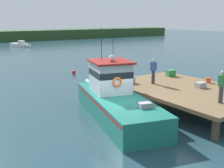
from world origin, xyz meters
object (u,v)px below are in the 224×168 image
(main_fishing_boat, at_px, (114,98))
(crate_stack_mid_dock, at_px, (130,80))
(crate_single_far, at_px, (171,73))
(mooring_buoy_spare_mooring, at_px, (74,72))
(crate_stack_near_edge, at_px, (201,85))
(deckhand_further_back, at_px, (222,86))
(moored_boat_mid_harbor, at_px, (20,45))
(deckhand_by_the_boat, at_px, (153,71))
(bait_bucket, at_px, (208,80))

(main_fishing_boat, height_order, crate_stack_mid_dock, main_fishing_boat)
(crate_single_far, height_order, mooring_buoy_spare_mooring, crate_single_far)
(crate_stack_near_edge, relative_size, deckhand_further_back, 0.37)
(crate_stack_near_edge, distance_m, moored_boat_mid_harbor, 44.41)
(crate_stack_near_edge, xyz_separation_m, crate_single_far, (1.03, 3.51, 0.07))
(crate_stack_mid_dock, xyz_separation_m, deckhand_by_the_boat, (1.13, -0.97, 0.64))
(crate_stack_near_edge, distance_m, crate_single_far, 3.66)
(crate_stack_near_edge, bearing_deg, bait_bucket, 21.55)
(deckhand_further_back, xyz_separation_m, moored_boat_mid_harbor, (4.01, 47.02, -1.64))
(crate_stack_mid_dock, height_order, moored_boat_mid_harbor, crate_stack_mid_dock)
(deckhand_by_the_boat, bearing_deg, deckhand_further_back, -91.29)
(crate_single_far, xyz_separation_m, mooring_buoy_spare_mooring, (-2.72, 10.26, -1.24))
(deckhand_by_the_boat, bearing_deg, main_fishing_boat, -168.06)
(main_fishing_boat, distance_m, deckhand_further_back, 5.63)
(main_fishing_boat, distance_m, deckhand_by_the_boat, 3.80)
(crate_single_far, bearing_deg, mooring_buoy_spare_mooring, 104.87)
(crate_single_far, height_order, deckhand_by_the_boat, deckhand_by_the_boat)
(crate_stack_mid_dock, distance_m, bait_bucket, 5.12)
(main_fishing_boat, xyz_separation_m, deckhand_further_back, (3.46, -4.31, 1.05))
(crate_stack_near_edge, xyz_separation_m, moored_boat_mid_harbor, (2.20, 44.35, -0.94))
(main_fishing_boat, distance_m, bait_bucket, 6.84)
(crate_stack_near_edge, relative_size, deckhand_by_the_boat, 0.37)
(main_fishing_boat, bearing_deg, deckhand_by_the_boat, 11.94)
(deckhand_further_back, distance_m, moored_boat_mid_harbor, 47.22)
(moored_boat_mid_harbor, xyz_separation_m, mooring_buoy_spare_mooring, (-3.90, -30.58, -0.23))
(bait_bucket, bearing_deg, deckhand_by_the_boat, 150.40)
(main_fishing_boat, xyz_separation_m, bait_bucket, (6.75, -1.05, 0.36))
(crate_stack_near_edge, xyz_separation_m, crate_stack_mid_dock, (-2.82, 3.37, 0.05))
(deckhand_by_the_boat, distance_m, deckhand_further_back, 5.07)
(crate_stack_mid_dock, xyz_separation_m, bait_bucket, (4.30, -2.78, -0.04))
(bait_bucket, distance_m, deckhand_further_back, 4.68)
(crate_stack_mid_dock, bearing_deg, main_fishing_boat, -144.76)
(mooring_buoy_spare_mooring, bearing_deg, crate_single_far, -75.13)
(deckhand_further_back, height_order, moored_boat_mid_harbor, deckhand_further_back)
(bait_bucket, relative_size, deckhand_further_back, 0.21)
(main_fishing_boat, relative_size, moored_boat_mid_harbor, 2.11)
(main_fishing_boat, xyz_separation_m, crate_stack_near_edge, (5.27, -1.64, 0.35))
(crate_stack_mid_dock, bearing_deg, bait_bucket, -32.85)
(main_fishing_boat, bearing_deg, mooring_buoy_spare_mooring, 73.57)
(crate_stack_mid_dock, xyz_separation_m, deckhand_further_back, (1.01, -6.04, 0.64))
(crate_single_far, distance_m, bait_bucket, 2.96)
(crate_stack_mid_dock, bearing_deg, moored_boat_mid_harbor, 83.01)
(main_fishing_boat, distance_m, moored_boat_mid_harbor, 43.37)
(crate_single_far, distance_m, mooring_buoy_spare_mooring, 10.69)
(main_fishing_boat, height_order, deckhand_further_back, main_fishing_boat)
(crate_stack_near_edge, distance_m, bait_bucket, 1.60)
(crate_stack_mid_dock, bearing_deg, deckhand_by_the_boat, -40.85)
(main_fishing_boat, height_order, deckhand_by_the_boat, main_fishing_boat)
(crate_stack_mid_dock, distance_m, deckhand_by_the_boat, 1.62)
(deckhand_further_back, bearing_deg, main_fishing_boat, 128.78)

